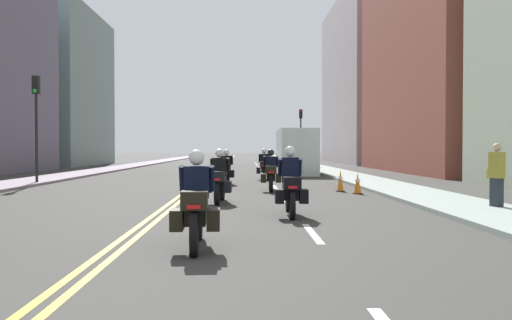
{
  "coord_description": "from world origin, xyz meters",
  "views": [
    {
      "loc": [
        2.06,
        -2.13,
        1.62
      ],
      "look_at": [
        2.57,
        19.5,
        1.15
      ],
      "focal_mm": 37.57,
      "sensor_mm": 36.0,
      "label": 1
    }
  ],
  "objects_px": {
    "traffic_cone_1": "(358,183)",
    "motorcycle_0": "(196,208)",
    "traffic_cone_0": "(340,181)",
    "traffic_light_near": "(36,110)",
    "motorcycle_5": "(264,167)",
    "parked_truck": "(296,154)",
    "motorcycle_3": "(271,174)",
    "traffic_light_far": "(301,127)",
    "pedestrian_0": "(497,176)",
    "motorcycle_2": "(219,181)",
    "motorcycle_1": "(290,188)",
    "motorcycle_4": "(226,170)"
  },
  "relations": [
    {
      "from": "motorcycle_4",
      "to": "motorcycle_5",
      "type": "xyz_separation_m",
      "value": [
        1.85,
        3.62,
        0.01
      ]
    },
    {
      "from": "motorcycle_2",
      "to": "traffic_cone_1",
      "type": "distance_m",
      "value": 5.68
    },
    {
      "from": "traffic_light_near",
      "to": "parked_truck",
      "type": "relative_size",
      "value": 0.74
    },
    {
      "from": "motorcycle_3",
      "to": "traffic_cone_1",
      "type": "height_order",
      "value": "motorcycle_3"
    },
    {
      "from": "motorcycle_0",
      "to": "pedestrian_0",
      "type": "xyz_separation_m",
      "value": [
        7.29,
        5.05,
        0.24
      ]
    },
    {
      "from": "traffic_cone_0",
      "to": "traffic_cone_1",
      "type": "distance_m",
      "value": 1.11
    },
    {
      "from": "motorcycle_5",
      "to": "motorcycle_3",
      "type": "bearing_deg",
      "value": -87.36
    },
    {
      "from": "motorcycle_3",
      "to": "motorcycle_4",
      "type": "distance_m",
      "value": 4.25
    },
    {
      "from": "parked_truck",
      "to": "traffic_cone_1",
      "type": "bearing_deg",
      "value": -87.01
    },
    {
      "from": "motorcycle_1",
      "to": "motorcycle_5",
      "type": "relative_size",
      "value": 1.02
    },
    {
      "from": "motorcycle_5",
      "to": "traffic_light_near",
      "type": "distance_m",
      "value": 11.23
    },
    {
      "from": "motorcycle_1",
      "to": "motorcycle_5",
      "type": "distance_m",
      "value": 14.94
    },
    {
      "from": "motorcycle_0",
      "to": "traffic_cone_0",
      "type": "height_order",
      "value": "motorcycle_0"
    },
    {
      "from": "motorcycle_4",
      "to": "motorcycle_5",
      "type": "distance_m",
      "value": 4.06
    },
    {
      "from": "motorcycle_0",
      "to": "motorcycle_4",
      "type": "bearing_deg",
      "value": 88.03
    },
    {
      "from": "traffic_cone_1",
      "to": "motorcycle_0",
      "type": "bearing_deg",
      "value": -115.06
    },
    {
      "from": "traffic_cone_0",
      "to": "traffic_light_far",
      "type": "bearing_deg",
      "value": 86.98
    },
    {
      "from": "traffic_light_near",
      "to": "motorcycle_0",
      "type": "bearing_deg",
      "value": -61.26
    },
    {
      "from": "parked_truck",
      "to": "traffic_light_near",
      "type": "bearing_deg",
      "value": -142.17
    },
    {
      "from": "pedestrian_0",
      "to": "motorcycle_2",
      "type": "bearing_deg",
      "value": 51.66
    },
    {
      "from": "motorcycle_1",
      "to": "traffic_cone_1",
      "type": "distance_m",
      "value": 6.84
    },
    {
      "from": "traffic_cone_1",
      "to": "pedestrian_0",
      "type": "distance_m",
      "value": 5.83
    },
    {
      "from": "motorcycle_4",
      "to": "traffic_cone_1",
      "type": "xyz_separation_m",
      "value": [
        4.84,
        -5.16,
        -0.26
      ]
    },
    {
      "from": "motorcycle_3",
      "to": "traffic_light_far",
      "type": "bearing_deg",
      "value": 83.75
    },
    {
      "from": "traffic_light_far",
      "to": "traffic_cone_1",
      "type": "bearing_deg",
      "value": -92.06
    },
    {
      "from": "pedestrian_0",
      "to": "parked_truck",
      "type": "xyz_separation_m",
      "value": [
        -3.25,
        20.06,
        0.37
      ]
    },
    {
      "from": "motorcycle_5",
      "to": "traffic_cone_0",
      "type": "bearing_deg",
      "value": -68.79
    },
    {
      "from": "motorcycle_0",
      "to": "motorcycle_3",
      "type": "distance_m",
      "value": 11.75
    },
    {
      "from": "motorcycle_5",
      "to": "parked_truck",
      "type": "distance_m",
      "value": 6.45
    },
    {
      "from": "motorcycle_0",
      "to": "traffic_light_near",
      "type": "relative_size",
      "value": 0.44
    },
    {
      "from": "traffic_cone_0",
      "to": "traffic_light_near",
      "type": "xyz_separation_m",
      "value": [
        -12.84,
        4.08,
        2.91
      ]
    },
    {
      "from": "traffic_light_near",
      "to": "parked_truck",
      "type": "bearing_deg",
      "value": 37.83
    },
    {
      "from": "motorcycle_3",
      "to": "traffic_cone_1",
      "type": "xyz_separation_m",
      "value": [
        3.03,
        -1.31,
        -0.27
      ]
    },
    {
      "from": "motorcycle_2",
      "to": "traffic_light_near",
      "type": "distance_m",
      "value": 12.08
    },
    {
      "from": "traffic_cone_1",
      "to": "parked_truck",
      "type": "bearing_deg",
      "value": 92.99
    },
    {
      "from": "motorcycle_1",
      "to": "parked_truck",
      "type": "bearing_deg",
      "value": 85.32
    },
    {
      "from": "traffic_cone_0",
      "to": "motorcycle_0",
      "type": "bearing_deg",
      "value": -111.19
    },
    {
      "from": "traffic_light_near",
      "to": "pedestrian_0",
      "type": "bearing_deg",
      "value": -33.34
    },
    {
      "from": "motorcycle_2",
      "to": "traffic_cone_1",
      "type": "relative_size",
      "value": 2.82
    },
    {
      "from": "motorcycle_2",
      "to": "traffic_cone_0",
      "type": "distance_m",
      "value": 5.97
    },
    {
      "from": "motorcycle_0",
      "to": "pedestrian_0",
      "type": "bearing_deg",
      "value": 32.63
    },
    {
      "from": "traffic_cone_1",
      "to": "pedestrian_0",
      "type": "bearing_deg",
      "value": -64.78
    },
    {
      "from": "traffic_light_near",
      "to": "parked_truck",
      "type": "distance_m",
      "value": 15.95
    },
    {
      "from": "traffic_cone_0",
      "to": "traffic_light_near",
      "type": "height_order",
      "value": "traffic_light_near"
    },
    {
      "from": "motorcycle_1",
      "to": "motorcycle_2",
      "type": "height_order",
      "value": "motorcycle_1"
    },
    {
      "from": "motorcycle_5",
      "to": "traffic_light_far",
      "type": "height_order",
      "value": "traffic_light_far"
    },
    {
      "from": "motorcycle_1",
      "to": "traffic_cone_0",
      "type": "xyz_separation_m",
      "value": [
        2.51,
        7.19,
        -0.28
      ]
    },
    {
      "from": "traffic_cone_0",
      "to": "motorcycle_4",
      "type": "bearing_deg",
      "value": 136.87
    },
    {
      "from": "motorcycle_0",
      "to": "motorcycle_5",
      "type": "height_order",
      "value": "motorcycle_5"
    },
    {
      "from": "motorcycle_0",
      "to": "pedestrian_0",
      "type": "relative_size",
      "value": 1.21
    }
  ]
}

